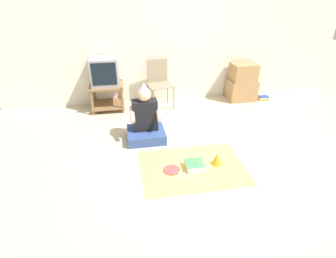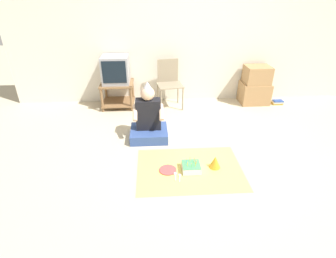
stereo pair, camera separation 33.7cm
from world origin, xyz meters
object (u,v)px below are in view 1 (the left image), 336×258
(tv, at_px, (105,71))
(folding_chair, at_px, (159,80))
(birthday_cake, at_px, (195,165))
(paper_plate, at_px, (172,170))
(book_pile, at_px, (263,98))
(party_hat_blue, at_px, (217,159))
(person_seated, at_px, (145,122))
(cardboard_box_stack, at_px, (242,83))

(tv, distance_m, folding_chair, 0.96)
(tv, height_order, birthday_cake, tv)
(folding_chair, relative_size, paper_plate, 4.05)
(book_pile, relative_size, party_hat_blue, 1.32)
(tv, height_order, folding_chair, tv)
(book_pile, height_order, person_seated, person_seated)
(birthday_cake, xyz_separation_m, party_hat_blue, (0.30, 0.04, 0.03))
(folding_chair, bearing_deg, party_hat_blue, -77.52)
(party_hat_blue, bearing_deg, paper_plate, -177.14)
(folding_chair, bearing_deg, birthday_cake, -86.15)
(person_seated, relative_size, paper_plate, 4.04)
(tv, relative_size, paper_plate, 2.25)
(book_pile, distance_m, party_hat_blue, 2.50)
(tv, xyz_separation_m, person_seated, (0.56, -1.19, -0.43))
(tv, xyz_separation_m, party_hat_blue, (1.37, -2.00, -0.61))
(folding_chair, height_order, paper_plate, folding_chair)
(tv, height_order, person_seated, tv)
(person_seated, bearing_deg, folding_chair, 72.13)
(tv, distance_m, party_hat_blue, 2.50)
(party_hat_blue, bearing_deg, book_pile, 49.32)
(folding_chair, distance_m, person_seated, 1.23)
(person_seated, bearing_deg, book_pile, 24.13)
(book_pile, height_order, paper_plate, book_pile)
(party_hat_blue, relative_size, paper_plate, 0.73)
(birthday_cake, bearing_deg, tv, 117.65)
(folding_chair, xyz_separation_m, book_pile, (2.06, -0.06, -0.45))
(cardboard_box_stack, bearing_deg, tv, -179.80)
(person_seated, relative_size, party_hat_blue, 5.56)
(tv, distance_m, person_seated, 1.39)
(tv, height_order, paper_plate, tv)
(party_hat_blue, bearing_deg, birthday_cake, -172.18)
(folding_chair, relative_size, cardboard_box_stack, 1.20)
(birthday_cake, bearing_deg, paper_plate, 177.56)
(folding_chair, xyz_separation_m, birthday_cake, (0.13, -2.00, -0.44))
(book_pile, bearing_deg, folding_chair, 178.28)
(tv, bearing_deg, paper_plate, -68.78)
(folding_chair, relative_size, person_seated, 1.00)
(book_pile, xyz_separation_m, birthday_cake, (-1.93, -1.94, 0.01))
(book_pile, distance_m, person_seated, 2.67)
(person_seated, relative_size, birthday_cake, 3.87)
(person_seated, bearing_deg, tv, 115.24)
(person_seated, xyz_separation_m, birthday_cake, (0.51, -0.85, -0.21))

